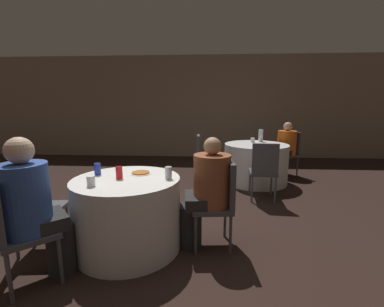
# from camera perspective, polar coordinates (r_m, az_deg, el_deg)

# --- Properties ---
(ground_plane) EXTENTS (16.00, 16.00, 0.00)m
(ground_plane) POSITION_cam_1_polar(r_m,az_deg,el_deg) (3.00, -9.51, -18.33)
(ground_plane) COLOR black
(wall_back) EXTENTS (16.00, 0.06, 2.80)m
(wall_back) POSITION_cam_1_polar(r_m,az_deg,el_deg) (7.32, -1.42, 10.23)
(wall_back) COLOR gray
(wall_back) RESTS_ON ground_plane
(table_near) EXTENTS (1.06, 1.06, 0.73)m
(table_near) POSITION_cam_1_polar(r_m,az_deg,el_deg) (2.75, -14.03, -12.75)
(table_near) COLOR white
(table_near) RESTS_ON ground_plane
(table_far) EXTENTS (1.18, 1.18, 0.73)m
(table_far) POSITION_cam_1_polar(r_m,az_deg,el_deg) (5.01, 13.94, -2.12)
(table_far) COLOR white
(table_far) RESTS_ON ground_plane
(chair_near_southwest) EXTENTS (0.57, 0.57, 0.90)m
(chair_near_southwest) POSITION_cam_1_polar(r_m,az_deg,el_deg) (2.47, -34.87, -12.86)
(chair_near_southwest) COLOR #47474C
(chair_near_southwest) RESTS_ON ground_plane
(chair_near_east) EXTENTS (0.44, 0.43, 0.90)m
(chair_near_east) POSITION_cam_1_polar(r_m,az_deg,el_deg) (2.65, 6.46, -9.45)
(chair_near_east) COLOR #47474C
(chair_near_east) RESTS_ON ground_plane
(chair_near_west) EXTENTS (0.45, 0.44, 0.90)m
(chair_near_west) POSITION_cam_1_polar(r_m,az_deg,el_deg) (3.02, -32.27, -8.55)
(chair_near_west) COLOR #47474C
(chair_near_west) RESTS_ON ground_plane
(chair_far_south) EXTENTS (0.42, 0.43, 0.90)m
(chair_far_south) POSITION_cam_1_polar(r_m,az_deg,el_deg) (4.01, 15.69, -2.88)
(chair_far_south) COLOR #47474C
(chair_far_south) RESTS_ON ground_plane
(chair_far_west) EXTENTS (0.43, 0.42, 0.90)m
(chair_far_west) POSITION_cam_1_polar(r_m,az_deg,el_deg) (4.84, 2.41, -0.22)
(chair_far_west) COLOR #47474C
(chair_far_west) RESTS_ON ground_plane
(chair_far_northeast) EXTENTS (0.56, 0.56, 0.90)m
(chair_far_northeast) POSITION_cam_1_polar(r_m,az_deg,el_deg) (5.76, 20.78, 0.83)
(chair_far_northeast) COLOR #47474C
(chair_far_northeast) RESTS_ON ground_plane
(person_orange_shirt) EXTENTS (0.51, 0.49, 1.11)m
(person_orange_shirt) POSITION_cam_1_polar(r_m,az_deg,el_deg) (5.62, 19.87, 1.10)
(person_orange_shirt) COLOR #282828
(person_orange_shirt) RESTS_ON ground_plane
(person_floral_shirt) EXTENTS (0.52, 0.38, 1.14)m
(person_floral_shirt) POSITION_cam_1_polar(r_m,az_deg,el_deg) (2.62, 3.07, -8.42)
(person_floral_shirt) COLOR #282828
(person_floral_shirt) RESTS_ON ground_plane
(person_blue_shirt) EXTENTS (0.50, 0.49, 1.21)m
(person_blue_shirt) POSITION_cam_1_polar(r_m,az_deg,el_deg) (2.46, -31.47, -10.54)
(person_blue_shirt) COLOR #282828
(person_blue_shirt) RESTS_ON ground_plane
(pizza_plate_near) EXTENTS (0.23, 0.23, 0.02)m
(pizza_plate_near) POSITION_cam_1_polar(r_m,az_deg,el_deg) (2.77, -11.33, -4.22)
(pizza_plate_near) COLOR white
(pizza_plate_near) RESTS_ON table_near
(soda_can_red) EXTENTS (0.07, 0.07, 0.12)m
(soda_can_red) POSITION_cam_1_polar(r_m,az_deg,el_deg) (2.62, -15.89, -4.10)
(soda_can_red) COLOR red
(soda_can_red) RESTS_ON table_near
(soda_can_silver) EXTENTS (0.07, 0.07, 0.12)m
(soda_can_silver) POSITION_cam_1_polar(r_m,az_deg,el_deg) (2.52, -5.25, -4.31)
(soda_can_silver) COLOR silver
(soda_can_silver) RESTS_ON table_near
(soda_can_blue) EXTENTS (0.07, 0.07, 0.12)m
(soda_can_blue) POSITION_cam_1_polar(r_m,az_deg,el_deg) (2.84, -20.26, -3.25)
(soda_can_blue) COLOR #1E38A5
(soda_can_blue) RESTS_ON table_near
(cup_near) EXTENTS (0.07, 0.07, 0.09)m
(cup_near) POSITION_cam_1_polar(r_m,az_deg,el_deg) (2.46, -21.55, -5.71)
(cup_near) COLOR white
(cup_near) RESTS_ON table_near
(bottle_far) EXTENTS (0.09, 0.09, 0.24)m
(bottle_far) POSITION_cam_1_polar(r_m,az_deg,el_deg) (5.32, 15.02, 3.88)
(bottle_far) COLOR silver
(bottle_far) RESTS_ON table_far
(cup_far) EXTENTS (0.08, 0.08, 0.09)m
(cup_far) POSITION_cam_1_polar(r_m,az_deg,el_deg) (5.20, 13.30, 2.95)
(cup_far) COLOR white
(cup_far) RESTS_ON table_far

